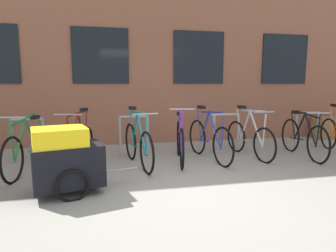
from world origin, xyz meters
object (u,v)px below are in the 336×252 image
at_px(bicycle_silver, 249,138).
at_px(bicycle_maroon, 79,146).
at_px(bicycle_black, 303,138).
at_px(bike_trailer, 66,159).
at_px(bicycle_purple, 180,141).
at_px(bicycle_blue, 209,139).
at_px(planter_box, 327,127).
at_px(bicycle_green, 28,149).
at_px(bicycle_teal, 138,144).

bearing_deg(bicycle_silver, bicycle_maroon, -179.26).
height_order(bicycle_black, bike_trailer, bicycle_black).
bearing_deg(bicycle_purple, bicycle_black, -4.38).
height_order(bicycle_silver, bicycle_maroon, bicycle_maroon).
distance_m(bicycle_silver, bicycle_maroon, 3.34).
distance_m(bicycle_blue, planter_box, 4.20).
bearing_deg(bicycle_green, bicycle_maroon, 10.12).
height_order(bicycle_purple, planter_box, bicycle_purple).
xyz_separation_m(bicycle_purple, bicycle_blue, (0.58, -0.01, 0.00)).
distance_m(bicycle_purple, bicycle_black, 2.56).
bearing_deg(bicycle_teal, bicycle_purple, 10.49).
bearing_deg(bicycle_blue, bike_trailer, -152.56).
relative_size(bicycle_blue, bike_trailer, 1.21).
bearing_deg(bicycle_purple, bicycle_teal, -169.51).
relative_size(bicycle_blue, bicycle_teal, 1.03).
bearing_deg(planter_box, bicycle_green, -167.58).
bearing_deg(bicycle_silver, bike_trailer, -158.34).
relative_size(bicycle_maroon, bicycle_green, 0.95).
height_order(bicycle_maroon, bicycle_green, bicycle_maroon).
relative_size(bicycle_maroon, bicycle_blue, 0.96).
relative_size(bicycle_purple, bicycle_black, 0.99).
relative_size(bicycle_purple, planter_box, 2.47).
height_order(bicycle_purple, bicycle_black, bicycle_purple).
distance_m(bicycle_black, planter_box, 2.57).
bearing_deg(planter_box, bicycle_silver, -155.39).
distance_m(bicycle_silver, bicycle_teal, 2.31).
bearing_deg(bicycle_black, bicycle_teal, 179.30).
bearing_deg(bicycle_purple, bicycle_silver, 1.39).
height_order(bicycle_maroon, bicycle_black, bicycle_maroon).
bearing_deg(bicycle_blue, bicycle_maroon, 179.97).
xyz_separation_m(bicycle_silver, bike_trailer, (-3.40, -1.35, 0.09)).
height_order(bicycle_black, bicycle_teal, bicycle_teal).
xyz_separation_m(bicycle_blue, planter_box, (3.95, 1.45, -0.10)).
bearing_deg(bike_trailer, bicycle_black, 14.02).
relative_size(bicycle_silver, planter_box, 2.39).
distance_m(bicycle_teal, planter_box, 5.60).
bearing_deg(bike_trailer, bicycle_green, 123.46).
distance_m(bicycle_maroon, bike_trailer, 1.31).
bearing_deg(bicycle_maroon, bicycle_blue, -0.03).
height_order(bicycle_green, planter_box, bicycle_green).
relative_size(bicycle_green, bicycle_black, 1.03).
height_order(bicycle_blue, bike_trailer, bicycle_blue).
xyz_separation_m(bicycle_maroon, planter_box, (6.40, 1.44, -0.08)).
distance_m(bicycle_maroon, bicycle_teal, 1.05).
bearing_deg(bicycle_purple, bicycle_green, -176.72).
bearing_deg(bike_trailer, bicycle_purple, 34.27).
distance_m(bicycle_green, bike_trailer, 1.39).
height_order(bike_trailer, planter_box, bike_trailer).
distance_m(bicycle_purple, planter_box, 4.75).
bearing_deg(bicycle_teal, bike_trailer, -133.36).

